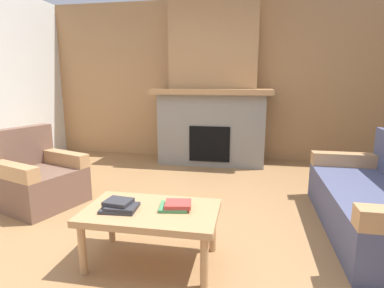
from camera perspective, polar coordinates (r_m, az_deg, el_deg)
name	(u,v)px	position (r m, az deg, el deg)	size (l,w,h in m)	color
ground	(177,234)	(2.97, -2.66, -16.01)	(9.00, 9.00, 0.00)	olive
wall_back_wood_panel	(216,81)	(5.59, 4.33, 11.36)	(6.00, 0.12, 2.70)	#A87A4C
fireplace	(213,93)	(5.22, 3.84, 9.29)	(1.90, 0.82, 2.70)	gray
couch	(382,203)	(3.36, 31.25, -9.11)	(0.86, 1.81, 0.85)	#474C6B
armchair	(37,179)	(3.91, -26.35, -5.70)	(0.97, 0.97, 0.85)	brown
coffee_table	(151,216)	(2.43, -7.45, -12.86)	(1.00, 0.60, 0.43)	tan
book_stack_near_edge	(120,206)	(2.43, -13.02, -10.90)	(0.27, 0.23, 0.07)	#2D2D33
book_stack_center	(176,206)	(2.39, -2.95, -11.12)	(0.26, 0.23, 0.05)	#3D7F4C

